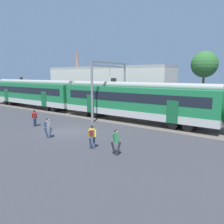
# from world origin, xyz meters

# --- Properties ---
(ground_plane) EXTENTS (160.00, 160.00, 0.00)m
(ground_plane) POSITION_xyz_m (0.00, 0.00, 0.00)
(ground_plane) COLOR #38383D
(track_bed) EXTENTS (80.00, 4.40, 0.01)m
(track_bed) POSITION_xyz_m (-8.54, 7.37, 0.01)
(track_bed) COLOR #605951
(track_bed) RESTS_ON ground
(commuter_train) EXTENTS (38.05, 3.07, 4.73)m
(commuter_train) POSITION_xyz_m (-6.05, 7.37, 2.25)
(commuter_train) COLOR #B7B7B2
(commuter_train) RESTS_ON ground
(pedestrian_red) EXTENTS (0.57, 0.66, 1.67)m
(pedestrian_red) POSITION_xyz_m (-4.28, -0.52, 0.99)
(pedestrian_red) COLOR navy
(pedestrian_red) RESTS_ON ground
(pedestrian_grey) EXTENTS (0.66, 0.57, 1.67)m
(pedestrian_grey) POSITION_xyz_m (0.12, -2.37, 0.99)
(pedestrian_grey) COLOR navy
(pedestrian_grey) RESTS_ON ground
(pedestrian_yellow) EXTENTS (0.51, 0.71, 1.67)m
(pedestrian_yellow) POSITION_xyz_m (4.75, -2.25, 0.99)
(pedestrian_yellow) COLOR navy
(pedestrian_yellow) RESTS_ON ground
(pedestrian_green) EXTENTS (0.67, 0.47, 1.67)m
(pedestrian_green) POSITION_xyz_m (6.78, -2.25, 0.96)
(pedestrian_green) COLOR #28282D
(pedestrian_green) RESTS_ON ground
(catenary_gantry) EXTENTS (0.24, 6.64, 6.53)m
(catenary_gantry) POSITION_xyz_m (-0.77, 7.37, 4.31)
(catenary_gantry) COLOR gray
(catenary_gantry) RESTS_ON ground
(background_building) EXTENTS (21.98, 5.00, 9.20)m
(background_building) POSITION_xyz_m (-7.41, 15.47, 3.20)
(background_building) COLOR beige
(background_building) RESTS_ON ground
(street_tree_right) EXTENTS (3.67, 3.67, 8.38)m
(street_tree_right) POSITION_xyz_m (6.66, 19.71, 6.51)
(street_tree_right) COLOR brown
(street_tree_right) RESTS_ON ground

